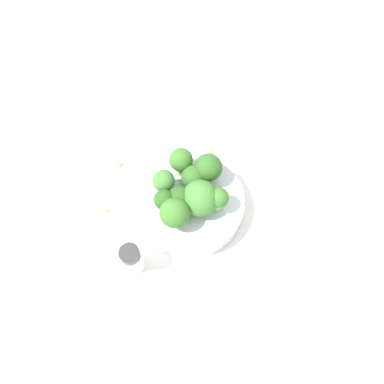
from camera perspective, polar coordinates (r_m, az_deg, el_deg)
The scene contains 16 objects.
ground_plane at distance 0.66m, azimuth 0.00°, elevation -2.61°, with size 3.00×3.00×0.00m, color white.
bowl at distance 0.64m, azimuth 0.00°, elevation -1.93°, with size 0.17×0.17×0.04m, color silver.
broccoli_floret_0 at distance 0.61m, azimuth 2.49°, elevation 3.65°, with size 0.05×0.05×0.06m.
broccoli_floret_1 at distance 0.61m, azimuth -1.69°, elevation 4.74°, with size 0.04×0.04×0.06m.
broccoli_floret_2 at distance 0.60m, azimuth -4.32°, elevation 1.52°, with size 0.04×0.04×0.06m.
broccoli_floret_3 at distance 0.57m, azimuth -2.64°, elevation -3.22°, with size 0.05×0.05×0.06m.
broccoli_floret_4 at distance 0.59m, azimuth 1.28°, elevation -0.97°, with size 0.06×0.06×0.06m.
broccoli_floret_5 at distance 0.59m, azimuth -1.90°, elevation -1.14°, with size 0.04×0.04×0.05m.
broccoli_floret_6 at distance 0.58m, azimuth -4.23°, elevation -1.29°, with size 0.03×0.03×0.05m.
broccoli_floret_7 at distance 0.59m, azimuth 4.03°, elevation -1.04°, with size 0.03×0.03×0.05m.
broccoli_floret_8 at distance 0.61m, azimuth 0.21°, elevation 2.29°, with size 0.04×0.04×0.05m.
pepper_shaker at distance 0.59m, azimuth -9.05°, elevation -10.08°, with size 0.03×0.03×0.08m.
almond_crumb_0 at distance 0.69m, azimuth 8.61°, elevation 2.61°, with size 0.01×0.00×0.01m, color tan.
almond_crumb_1 at distance 0.71m, azimuth 2.96°, elevation 6.24°, with size 0.01×0.01×0.01m, color #AD7F4C.
almond_crumb_2 at distance 0.70m, azimuth -11.00°, elevation 4.28°, with size 0.01×0.01×0.01m, color tan.
almond_crumb_3 at distance 0.67m, azimuth -12.94°, elevation -2.70°, with size 0.01×0.00×0.01m, color #AD7F4C.
Camera 1 is at (-0.25, 0.05, 0.61)m, focal length 35.00 mm.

